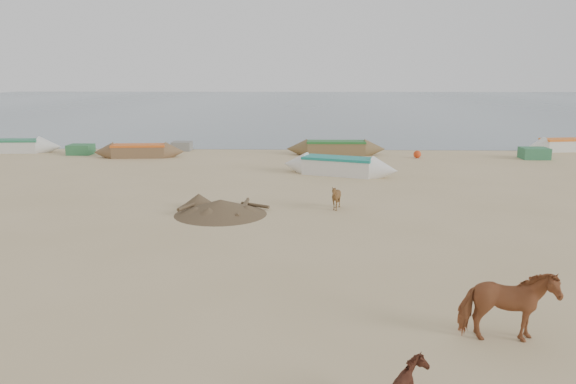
% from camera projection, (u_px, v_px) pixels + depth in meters
% --- Properties ---
extents(ground, '(140.00, 140.00, 0.00)m').
position_uv_depth(ground, '(283.00, 261.00, 14.69)').
color(ground, tan).
rests_on(ground, ground).
extents(sea, '(160.00, 160.00, 0.00)m').
position_uv_depth(sea, '(303.00, 103.00, 94.88)').
color(sea, slate).
rests_on(sea, ground).
extents(cow_adult, '(1.67, 0.80, 1.39)m').
position_uv_depth(cow_adult, '(507.00, 306.00, 10.12)').
color(cow_adult, '#985632').
rests_on(cow_adult, ground).
extents(calf_front, '(1.10, 1.07, 0.91)m').
position_uv_depth(calf_front, '(336.00, 197.00, 20.12)').
color(calf_front, brown).
rests_on(calf_front, ground).
extents(near_canoe, '(5.84, 3.25, 0.86)m').
position_uv_depth(near_canoe, '(339.00, 166.00, 27.12)').
color(near_canoe, silver).
rests_on(near_canoe, ground).
extents(debris_pile, '(4.24, 4.24, 0.53)m').
position_uv_depth(debris_pile, '(220.00, 207.00, 19.49)').
color(debris_pile, brown).
rests_on(debris_pile, ground).
extents(waterline_canoes, '(55.85, 5.40, 0.90)m').
position_uv_depth(waterline_canoes, '(274.00, 146.00, 34.70)').
color(waterline_canoes, brown).
rests_on(waterline_canoes, ground).
extents(beach_clutter, '(44.00, 4.07, 0.64)m').
position_uv_depth(beach_clutter, '(367.00, 150.00, 33.95)').
color(beach_clutter, '#316D40').
rests_on(beach_clutter, ground).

